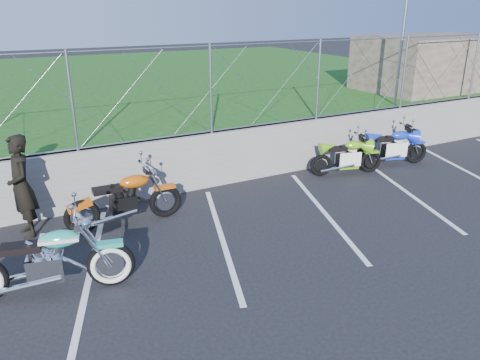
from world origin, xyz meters
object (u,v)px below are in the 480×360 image
naked_orange (126,201)px  person_standing (21,187)px  cruiser_turquoise (49,263)px  sportbike_blue (393,148)px  sportbike_green (347,158)px

naked_orange → person_standing: (-1.77, 0.46, 0.47)m
cruiser_turquoise → sportbike_blue: size_ratio=1.24×
naked_orange → sportbike_green: size_ratio=1.23×
naked_orange → sportbike_blue: 7.35m
person_standing → cruiser_turquoise: bearing=-4.6°
cruiser_turquoise → sportbike_blue: cruiser_turquoise is taller
sportbike_green → person_standing: size_ratio=0.98×
cruiser_turquoise → sportbike_green: bearing=29.4°
sportbike_green → person_standing: (-7.53, 0.22, 0.54)m
naked_orange → person_standing: bearing=166.9°
naked_orange → person_standing: size_ratio=1.20×
cruiser_turquoise → naked_orange: cruiser_turquoise is taller
sportbike_blue → cruiser_turquoise: bearing=-150.5°
cruiser_turquoise → sportbike_blue: (8.99, 2.04, -0.04)m
naked_orange → cruiser_turquoise: bearing=-130.9°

